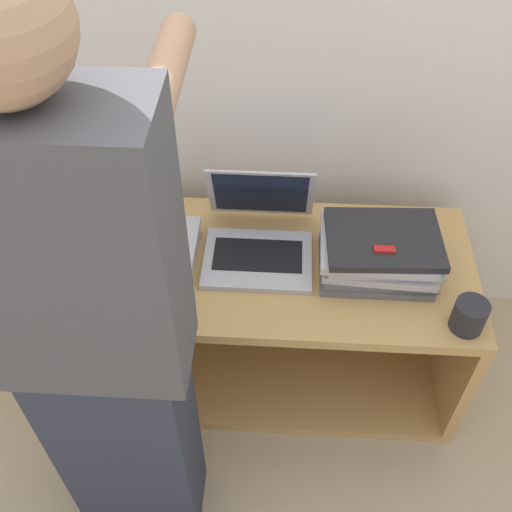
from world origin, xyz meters
TOP-DOWN VIEW (x-y plane):
  - ground_plane at (0.00, 0.00)m, footprint 12.00×12.00m
  - wall_back at (0.00, 0.68)m, footprint 8.00×0.05m
  - cart at (0.00, 0.35)m, footprint 1.35×0.57m
  - laptop_open at (0.00, 0.34)m, footprint 0.33×0.34m
  - laptop_stack_left at (-0.36, 0.28)m, footprint 0.36×0.27m
  - laptop_stack_right at (0.36, 0.29)m, footprint 0.36×0.27m
  - person at (-0.31, -0.24)m, footprint 0.40×0.53m
  - mug at (0.60, 0.08)m, footprint 0.09×0.09m
  - inventory_tag at (0.36, 0.23)m, footprint 0.06×0.02m

SIDE VIEW (x-z plane):
  - ground_plane at x=0.00m, z-range 0.00..0.00m
  - cart at x=0.00m, z-range 0.00..0.56m
  - laptop_stack_left at x=-0.36m, z-range 0.56..0.63m
  - mug at x=0.60m, z-range 0.56..0.65m
  - laptop_open at x=0.00m, z-range 0.48..0.74m
  - laptop_stack_right at x=0.36m, z-range 0.56..0.70m
  - inventory_tag at x=0.36m, z-range 0.70..0.71m
  - person at x=-0.31m, z-range 0.01..1.69m
  - wall_back at x=0.00m, z-range 0.00..2.40m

